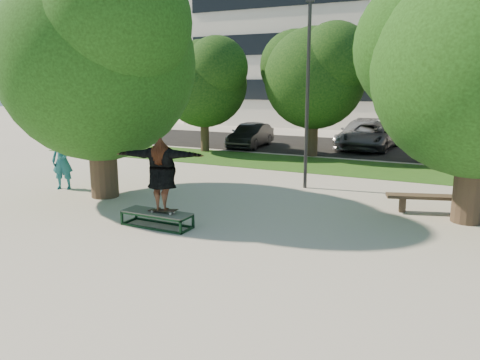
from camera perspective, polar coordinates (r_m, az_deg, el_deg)
The scene contains 18 objects.
ground at distance 12.05m, azimuth -4.37°, elevation -5.13°, with size 120.00×120.00×0.00m, color #ABA79D.
grass_strip at distance 20.30m, azimuth 11.99°, elevation 1.59°, with size 30.00×4.00×0.02m, color #214D16.
asphalt_strip at distance 26.78m, azimuth 13.45°, elevation 3.91°, with size 40.00×8.00×0.01m, color black.
tree_left at distance 15.04m, azimuth -17.07°, elevation 14.79°, with size 6.96×5.95×7.12m.
tree_right at distance 12.98m, azimuth 27.09°, elevation 13.16°, with size 6.24×5.33×6.51m.
bg_tree_left at distance 24.41m, azimuth -4.48°, elevation 12.25°, with size 5.28×4.51×5.77m.
bg_tree_mid at distance 23.06m, azimuth 8.97°, elevation 12.88°, with size 5.76×4.92×6.24m.
bg_tree_right at distance 21.51m, azimuth 22.87°, elevation 10.82°, with size 5.04×4.31×5.43m.
lamppost at distance 15.69m, azimuth 8.23°, elevation 10.37°, with size 0.25×0.15×6.11m.
office_building at distance 42.85m, azimuth 16.39°, elevation 17.29°, with size 30.00×14.12×16.00m.
grind_box at distance 11.78m, azimuth -10.08°, elevation -4.72°, with size 1.80×0.60×0.38m.
skater_rig at distance 11.40m, azimuth -9.53°, elevation 0.68°, with size 2.25×1.15×1.84m.
bystander at distance 16.65m, azimuth -20.83°, elevation 2.20°, with size 0.70×0.46×1.91m, color #1B5F69.
bench at distance 13.86m, azimuth 24.11°, elevation -2.11°, with size 3.24×1.40×0.50m.
car_silver_a at distance 26.28m, azimuth 1.15°, elevation 5.65°, with size 1.69×4.20×1.43m, color #B3B2B7.
car_dark at distance 25.97m, azimuth 1.39°, elevation 5.42°, with size 1.37×3.94×1.30m, color black.
car_grey at distance 26.09m, azimuth 15.67°, elevation 5.12°, with size 2.30×4.98×1.38m, color #515055.
car_silver_b at distance 26.77m, azimuth 14.67°, elevation 5.47°, with size 2.11×5.20×1.51m, color silver.
Camera 1 is at (5.94, -9.88, 3.48)m, focal length 35.00 mm.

